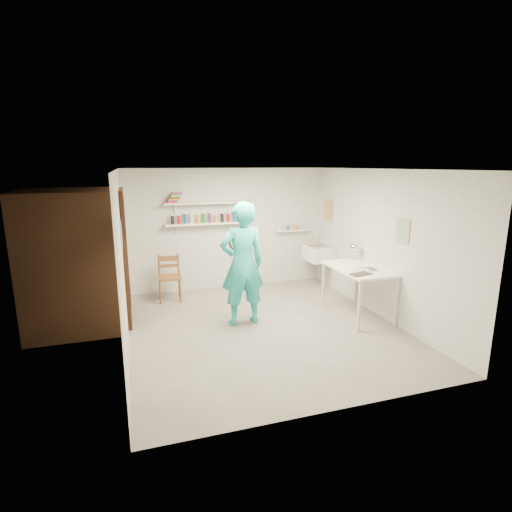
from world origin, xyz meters
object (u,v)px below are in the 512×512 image
object	(u,v)px
work_table	(358,292)
desk_lamp	(355,248)
wooden_chair	(170,277)
belfast_sink	(318,253)
man	(242,264)
wall_clock	(239,241)

from	to	relation	value
work_table	desk_lamp	size ratio (longest dim) A/B	8.00
wooden_chair	work_table	bearing A→B (deg)	-26.57
belfast_sink	work_table	size ratio (longest dim) A/B	0.48
man	wooden_chair	bearing A→B (deg)	-58.93
wall_clock	work_table	xyz separation A→B (m)	(1.89, -0.50, -0.87)
belfast_sink	wooden_chair	world-z (taller)	wooden_chair
wall_clock	belfast_sink	bearing A→B (deg)	27.67
desk_lamp	work_table	bearing A→B (deg)	-112.42
belfast_sink	desk_lamp	size ratio (longest dim) A/B	3.87
wooden_chair	man	bearing A→B (deg)	-51.41
belfast_sink	wooden_chair	distance (m)	3.01
man	desk_lamp	distance (m)	2.12
wall_clock	wooden_chair	bearing A→B (deg)	125.95
wooden_chair	desk_lamp	xyz separation A→B (m)	(3.09, -1.22, 0.60)
belfast_sink	wall_clock	distance (m)	2.40
wall_clock	work_table	distance (m)	2.14
wooden_chair	work_table	distance (m)	3.36
man	desk_lamp	xyz separation A→B (m)	(2.10, 0.22, 0.08)
belfast_sink	man	xyz separation A→B (m)	(-2.01, -1.42, 0.27)
belfast_sink	man	world-z (taller)	man
belfast_sink	desk_lamp	bearing A→B (deg)	-85.47
wall_clock	wooden_chair	xyz separation A→B (m)	(-1.00, 1.22, -0.84)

